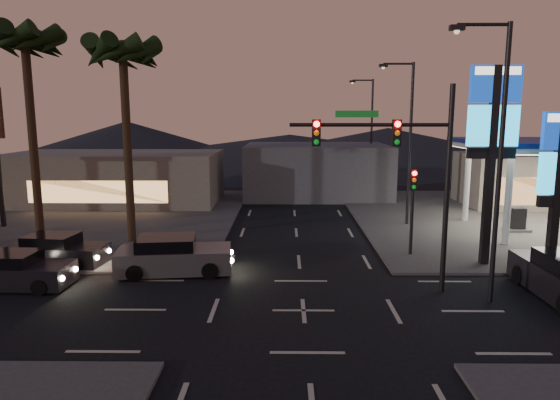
{
  "coord_description": "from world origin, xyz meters",
  "views": [
    {
      "loc": [
        -0.65,
        -16.81,
        6.84
      ],
      "look_at": [
        -0.9,
        5.84,
        3.0
      ],
      "focal_mm": 32.0,
      "sensor_mm": 36.0,
      "label": 1
    }
  ],
  "objects_px": {
    "pylon_sign_tall": "(493,126)",
    "pylon_sign_short": "(558,168)",
    "car_lane_b_front": "(173,256)",
    "car_lane_a_front": "(15,271)",
    "traffic_signal_mast": "(402,159)",
    "car_lane_b_mid": "(57,251)"
  },
  "relations": [
    {
      "from": "pylon_sign_tall",
      "to": "pylon_sign_short",
      "type": "bearing_deg",
      "value": -21.8
    },
    {
      "from": "car_lane_b_front",
      "to": "pylon_sign_short",
      "type": "bearing_deg",
      "value": 0.95
    },
    {
      "from": "pylon_sign_short",
      "to": "car_lane_a_front",
      "type": "xyz_separation_m",
      "value": [
        -22.53,
        -2.17,
        -3.99
      ]
    },
    {
      "from": "pylon_sign_short",
      "to": "traffic_signal_mast",
      "type": "relative_size",
      "value": 0.88
    },
    {
      "from": "pylon_sign_short",
      "to": "car_lane_b_mid",
      "type": "xyz_separation_m",
      "value": [
        -22.18,
        0.84,
        -3.98
      ]
    },
    {
      "from": "pylon_sign_short",
      "to": "car_lane_b_front",
      "type": "distance_m",
      "value": 17.03
    },
    {
      "from": "traffic_signal_mast",
      "to": "car_lane_b_mid",
      "type": "height_order",
      "value": "traffic_signal_mast"
    },
    {
      "from": "pylon_sign_tall",
      "to": "car_lane_b_mid",
      "type": "xyz_separation_m",
      "value": [
        -19.68,
        -0.16,
        -5.72
      ]
    },
    {
      "from": "car_lane_b_mid",
      "to": "pylon_sign_short",
      "type": "bearing_deg",
      "value": -2.17
    },
    {
      "from": "pylon_sign_tall",
      "to": "pylon_sign_short",
      "type": "height_order",
      "value": "pylon_sign_tall"
    },
    {
      "from": "pylon_sign_tall",
      "to": "car_lane_b_mid",
      "type": "height_order",
      "value": "pylon_sign_tall"
    },
    {
      "from": "pylon_sign_tall",
      "to": "car_lane_b_front",
      "type": "distance_m",
      "value": 15.21
    },
    {
      "from": "car_lane_a_front",
      "to": "car_lane_b_front",
      "type": "xyz_separation_m",
      "value": [
        5.95,
        1.89,
        0.1
      ]
    },
    {
      "from": "pylon_sign_tall",
      "to": "traffic_signal_mast",
      "type": "distance_m",
      "value": 6.02
    },
    {
      "from": "pylon_sign_tall",
      "to": "car_lane_b_mid",
      "type": "distance_m",
      "value": 20.5
    },
    {
      "from": "traffic_signal_mast",
      "to": "car_lane_a_front",
      "type": "relative_size",
      "value": 1.79
    },
    {
      "from": "traffic_signal_mast",
      "to": "car_lane_a_front",
      "type": "height_order",
      "value": "traffic_signal_mast"
    },
    {
      "from": "car_lane_b_front",
      "to": "car_lane_b_mid",
      "type": "distance_m",
      "value": 5.72
    },
    {
      "from": "car_lane_a_front",
      "to": "car_lane_b_mid",
      "type": "bearing_deg",
      "value": 83.54
    },
    {
      "from": "car_lane_a_front",
      "to": "pylon_sign_short",
      "type": "bearing_deg",
      "value": 5.5
    },
    {
      "from": "car_lane_a_front",
      "to": "car_lane_b_mid",
      "type": "height_order",
      "value": "car_lane_b_mid"
    },
    {
      "from": "pylon_sign_tall",
      "to": "car_lane_b_front",
      "type": "xyz_separation_m",
      "value": [
        -14.08,
        -1.27,
        -5.63
      ]
    }
  ]
}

